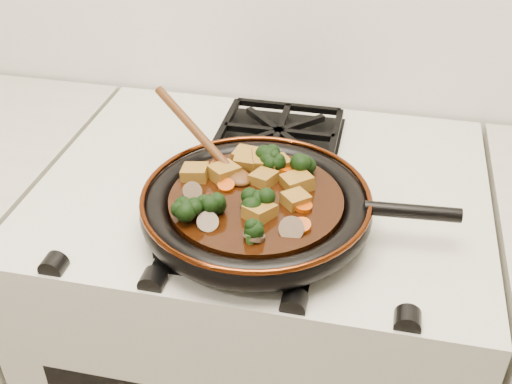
# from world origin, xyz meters

# --- Properties ---
(stove) EXTENTS (0.76, 0.60, 0.90)m
(stove) POSITION_xyz_m (0.00, 1.69, 0.45)
(stove) COLOR beige
(stove) RESTS_ON ground
(burner_grate_front) EXTENTS (0.23, 0.23, 0.03)m
(burner_grate_front) POSITION_xyz_m (0.00, 1.55, 0.91)
(burner_grate_front) COLOR black
(burner_grate_front) RESTS_ON stove
(burner_grate_back) EXTENTS (0.23, 0.23, 0.03)m
(burner_grate_back) POSITION_xyz_m (0.00, 1.83, 0.91)
(burner_grate_back) COLOR black
(burner_grate_back) RESTS_ON stove
(skillet) EXTENTS (0.48, 0.35, 0.05)m
(skillet) POSITION_xyz_m (0.02, 1.56, 0.94)
(skillet) COLOR black
(skillet) RESTS_ON burner_grate_front
(braising_sauce) EXTENTS (0.26, 0.26, 0.02)m
(braising_sauce) POSITION_xyz_m (0.01, 1.56, 0.95)
(braising_sauce) COLOR black
(braising_sauce) RESTS_ON skillet
(tofu_cube_0) EXTENTS (0.06, 0.06, 0.03)m
(tofu_cube_0) POSITION_xyz_m (0.01, 1.65, 0.97)
(tofu_cube_0) COLOR olive
(tofu_cube_0) RESTS_ON braising_sauce
(tofu_cube_1) EXTENTS (0.06, 0.06, 0.03)m
(tofu_cube_1) POSITION_xyz_m (0.07, 1.61, 0.97)
(tofu_cube_1) COLOR olive
(tofu_cube_1) RESTS_ON braising_sauce
(tofu_cube_2) EXTENTS (0.04, 0.04, 0.03)m
(tofu_cube_2) POSITION_xyz_m (-0.09, 1.60, 0.97)
(tofu_cube_2) COLOR olive
(tofu_cube_2) RESTS_ON braising_sauce
(tofu_cube_3) EXTENTS (0.05, 0.05, 0.02)m
(tofu_cube_3) POSITION_xyz_m (0.02, 1.61, 0.97)
(tofu_cube_3) COLOR olive
(tofu_cube_3) RESTS_ON braising_sauce
(tofu_cube_4) EXTENTS (0.05, 0.05, 0.02)m
(tofu_cube_4) POSITION_xyz_m (0.08, 1.56, 0.97)
(tofu_cube_4) COLOR olive
(tofu_cube_4) RESTS_ON braising_sauce
(tofu_cube_5) EXTENTS (0.05, 0.06, 0.03)m
(tofu_cube_5) POSITION_xyz_m (0.03, 1.52, 0.97)
(tofu_cube_5) COLOR olive
(tofu_cube_5) RESTS_ON braising_sauce
(tofu_cube_6) EXTENTS (0.06, 0.06, 0.03)m
(tofu_cube_6) POSITION_xyz_m (-0.05, 1.61, 0.97)
(tofu_cube_6) COLOR olive
(tofu_cube_6) RESTS_ON braising_sauce
(tofu_cube_7) EXTENTS (0.04, 0.04, 0.02)m
(tofu_cube_7) POSITION_xyz_m (-0.02, 1.66, 0.97)
(tofu_cube_7) COLOR olive
(tofu_cube_7) RESTS_ON braising_sauce
(tofu_cube_8) EXTENTS (0.05, 0.04, 0.03)m
(tofu_cube_8) POSITION_xyz_m (-0.02, 1.65, 0.97)
(tofu_cube_8) COLOR olive
(tofu_cube_8) RESTS_ON braising_sauce
(tofu_cube_9) EXTENTS (0.05, 0.05, 0.02)m
(tofu_cube_9) POSITION_xyz_m (0.03, 1.65, 0.97)
(tofu_cube_9) COLOR olive
(tofu_cube_9) RESTS_ON braising_sauce
(broccoli_floret_0) EXTENTS (0.07, 0.07, 0.06)m
(broccoli_floret_0) POSITION_xyz_m (0.03, 1.46, 0.97)
(broccoli_floret_0) COLOR black
(broccoli_floret_0) RESTS_ON braising_sauce
(broccoli_floret_1) EXTENTS (0.08, 0.09, 0.07)m
(broccoli_floret_1) POSITION_xyz_m (0.08, 1.65, 0.97)
(broccoli_floret_1) COLOR black
(broccoli_floret_1) RESTS_ON braising_sauce
(broccoli_floret_2) EXTENTS (0.09, 0.09, 0.06)m
(broccoli_floret_2) POSITION_xyz_m (0.02, 1.53, 0.97)
(broccoli_floret_2) COLOR black
(broccoli_floret_2) RESTS_ON braising_sauce
(broccoli_floret_3) EXTENTS (0.09, 0.08, 0.07)m
(broccoli_floret_3) POSITION_xyz_m (-0.07, 1.49, 0.97)
(broccoli_floret_3) COLOR black
(broccoli_floret_3) RESTS_ON braising_sauce
(broccoli_floret_4) EXTENTS (0.08, 0.08, 0.07)m
(broccoli_floret_4) POSITION_xyz_m (0.01, 1.64, 0.97)
(broccoli_floret_4) COLOR black
(broccoli_floret_4) RESTS_ON braising_sauce
(broccoli_floret_5) EXTENTS (0.08, 0.08, 0.07)m
(broccoli_floret_5) POSITION_xyz_m (-0.05, 1.51, 0.97)
(broccoli_floret_5) COLOR black
(broccoli_floret_5) RESTS_ON braising_sauce
(broccoli_floret_6) EXTENTS (0.08, 0.08, 0.06)m
(broccoli_floret_6) POSITION_xyz_m (0.03, 1.65, 0.97)
(broccoli_floret_6) COLOR black
(broccoli_floret_6) RESTS_ON braising_sauce
(carrot_coin_0) EXTENTS (0.03, 0.03, 0.02)m
(carrot_coin_0) POSITION_xyz_m (0.04, 1.66, 0.96)
(carrot_coin_0) COLOR #BF4105
(carrot_coin_0) RESTS_ON braising_sauce
(carrot_coin_1) EXTENTS (0.03, 0.03, 0.02)m
(carrot_coin_1) POSITION_xyz_m (0.04, 1.65, 0.96)
(carrot_coin_1) COLOR #BF4105
(carrot_coin_1) RESTS_ON braising_sauce
(carrot_coin_2) EXTENTS (0.03, 0.03, 0.01)m
(carrot_coin_2) POSITION_xyz_m (-0.06, 1.63, 0.96)
(carrot_coin_2) COLOR #BF4105
(carrot_coin_2) RESTS_ON braising_sauce
(carrot_coin_3) EXTENTS (0.03, 0.03, 0.02)m
(carrot_coin_3) POSITION_xyz_m (0.09, 1.50, 0.96)
(carrot_coin_3) COLOR #BF4105
(carrot_coin_3) RESTS_ON braising_sauce
(carrot_coin_4) EXTENTS (0.03, 0.03, 0.01)m
(carrot_coin_4) POSITION_xyz_m (0.09, 1.55, 0.96)
(carrot_coin_4) COLOR #BF4105
(carrot_coin_4) RESTS_ON braising_sauce
(carrot_coin_5) EXTENTS (0.03, 0.03, 0.01)m
(carrot_coin_5) POSITION_xyz_m (-0.04, 1.58, 0.96)
(carrot_coin_5) COLOR #BF4105
(carrot_coin_5) RESTS_ON braising_sauce
(mushroom_slice_0) EXTENTS (0.04, 0.04, 0.03)m
(mushroom_slice_0) POSITION_xyz_m (-0.08, 1.55, 0.97)
(mushroom_slice_0) COLOR brown
(mushroom_slice_0) RESTS_ON braising_sauce
(mushroom_slice_1) EXTENTS (0.04, 0.03, 0.03)m
(mushroom_slice_1) POSITION_xyz_m (0.08, 1.49, 0.97)
(mushroom_slice_1) COLOR brown
(mushroom_slice_1) RESTS_ON braising_sauce
(mushroom_slice_2) EXTENTS (0.04, 0.04, 0.02)m
(mushroom_slice_2) POSITION_xyz_m (0.03, 1.47, 0.97)
(mushroom_slice_2) COLOR brown
(mushroom_slice_2) RESTS_ON braising_sauce
(mushroom_slice_3) EXTENTS (0.04, 0.04, 0.02)m
(mushroom_slice_3) POSITION_xyz_m (-0.04, 1.48, 0.97)
(mushroom_slice_3) COLOR brown
(mushroom_slice_3) RESTS_ON braising_sauce
(wooden_spoon) EXTENTS (0.13, 0.11, 0.22)m
(wooden_spoon) POSITION_xyz_m (-0.07, 1.64, 0.98)
(wooden_spoon) COLOR #4F2A11
(wooden_spoon) RESTS_ON braising_sauce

